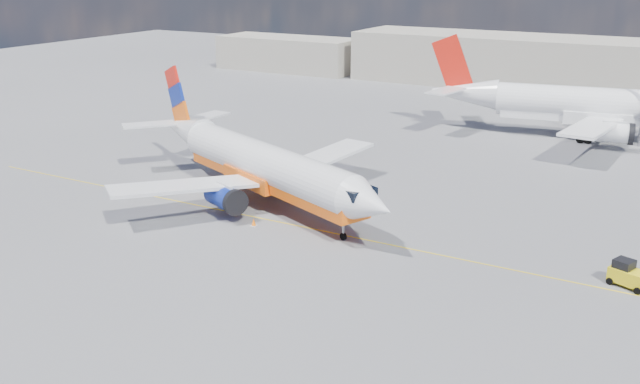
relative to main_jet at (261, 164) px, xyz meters
The scene contains 8 objects.
ground 10.00m from the main_jet, 42.61° to the right, with size 240.00×240.00×0.00m, color slate.
taxi_line 8.40m from the main_jet, 25.99° to the right, with size 70.00×0.15×0.01m, color yellow.
terminal_main 69.65m from the main_jet, 80.13° to the left, with size 70.00×14.00×8.00m, color #A9A192.
terminal_annex 75.86m from the main_jet, 120.12° to the left, with size 26.00×10.00×6.00m, color #A9A192.
main_jet is the anchor object (origin of this frame).
second_jet 42.82m from the main_jet, 61.01° to the left, with size 37.45×29.11×11.31m.
gse_tug 29.51m from the main_jet, ahead, with size 2.67×2.17×1.69m.
traffic_cone 6.46m from the main_jet, 62.32° to the right, with size 0.41×0.41×0.58m.
Camera 1 is at (25.59, -41.12, 19.71)m, focal length 40.00 mm.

